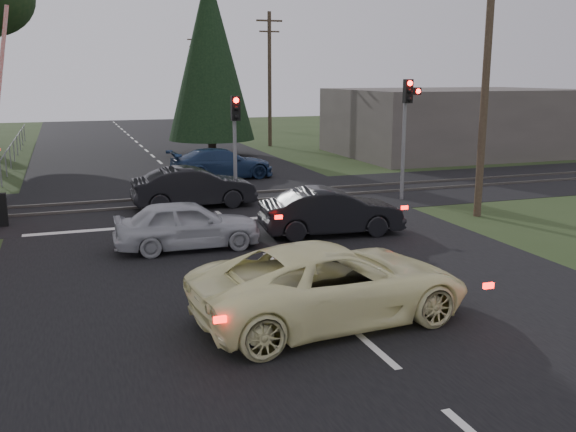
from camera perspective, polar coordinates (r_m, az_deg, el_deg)
name	(u,v)px	position (r m, az deg, el deg)	size (l,w,h in m)	color
ground	(316,298)	(14.44, 2.47, -7.27)	(120.00, 120.00, 0.00)	#273719
road	(215,210)	(23.68, -6.50, 0.52)	(14.00, 100.00, 0.01)	black
rail_corridor	(204,200)	(25.59, -7.50, 1.40)	(120.00, 8.00, 0.01)	black
stop_line	(227,220)	(21.96, -5.45, -0.38)	(13.00, 0.35, 0.00)	silver
rail_near	(208,203)	(24.82, -7.12, 1.16)	(120.00, 0.12, 0.10)	#59544C
rail_far	(200,196)	(26.36, -7.87, 1.80)	(120.00, 0.12, 0.10)	#59544C
traffic_signal_right	(407,116)	(25.48, 10.56, 8.75)	(0.68, 0.48, 4.70)	slate
traffic_signal_center	(235,131)	(24.15, -4.70, 7.52)	(0.32, 0.48, 4.10)	slate
utility_pole_near	(486,79)	(23.03, 17.18, 11.56)	(1.80, 0.26, 9.00)	#4C3D2D
utility_pole_mid	(270,77)	(44.72, -1.65, 12.27)	(1.80, 0.26, 9.00)	#4C3D2D
utility_pole_far	(197,76)	(68.96, -8.11, 12.22)	(1.80, 0.26, 9.00)	#4C3D2D
conifer_tree	(210,55)	(39.57, -6.96, 13.99)	(5.20, 5.20, 11.00)	#473D33
fence_left	(9,173)	(35.55, -23.53, 3.55)	(0.10, 36.00, 1.20)	slate
building_right	(454,122)	(41.69, 14.53, 8.12)	(14.00, 10.00, 4.00)	#59514C
cream_coupe	(332,283)	(12.91, 3.93, -5.99)	(2.62, 5.68, 1.58)	#FFFAB6
dark_hatchback	(331,212)	(19.85, 3.87, 0.37)	(1.53, 4.37, 1.44)	black
silver_car	(187,225)	(18.43, -8.94, -0.77)	(1.66, 4.12, 1.40)	#ADAFB5
blue_sedan	(222,164)	(30.77, -5.91, 4.64)	(2.02, 4.97, 1.44)	navy
dark_car_far	(194,187)	(24.21, -8.37, 2.53)	(1.59, 4.55, 1.50)	black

